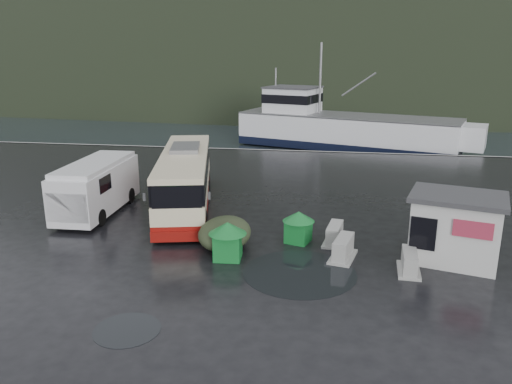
# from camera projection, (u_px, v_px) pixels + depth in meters

# --- Properties ---
(ground) EXTENTS (160.00, 160.00, 0.00)m
(ground) POSITION_uv_depth(u_px,v_px,m) (235.00, 238.00, 22.03)
(ground) COLOR black
(ground) RESTS_ON ground
(harbor_water) EXTENTS (300.00, 180.00, 0.02)m
(harbor_water) POSITION_uv_depth(u_px,v_px,m) (318.00, 82.00, 126.54)
(harbor_water) COLOR black
(harbor_water) RESTS_ON ground
(quay_edge) EXTENTS (160.00, 0.60, 1.50)m
(quay_edge) POSITION_uv_depth(u_px,v_px,m) (281.00, 150.00, 41.04)
(quay_edge) COLOR #999993
(quay_edge) RESTS_ON ground
(headland) EXTENTS (780.00, 540.00, 570.00)m
(headland) POSITION_uv_depth(u_px,v_px,m) (347.00, 65.00, 258.09)
(headland) COLOR black
(headland) RESTS_ON ground
(coach_bus) EXTENTS (5.20, 11.41, 3.12)m
(coach_bus) POSITION_uv_depth(u_px,v_px,m) (186.00, 206.00, 26.43)
(coach_bus) COLOR beige
(coach_bus) RESTS_ON ground
(white_van) EXTENTS (2.32, 6.41, 2.66)m
(white_van) POSITION_uv_depth(u_px,v_px,m) (99.00, 212.00, 25.50)
(white_van) COLOR silver
(white_van) RESTS_ON ground
(waste_bin_left) EXTENTS (1.15, 1.15, 1.52)m
(waste_bin_left) POSITION_uv_depth(u_px,v_px,m) (228.00, 258.00, 19.88)
(waste_bin_left) COLOR #136F2B
(waste_bin_left) RESTS_ON ground
(waste_bin_right) EXTENTS (1.25, 1.25, 1.38)m
(waste_bin_right) POSITION_uv_depth(u_px,v_px,m) (298.00, 242.00, 21.59)
(waste_bin_right) COLOR #136F2B
(waste_bin_right) RESTS_ON ground
(dome_tent) EXTENTS (2.21, 3.08, 1.20)m
(dome_tent) POSITION_uv_depth(u_px,v_px,m) (225.00, 246.00, 21.07)
(dome_tent) COLOR #2F3922
(dome_tent) RESTS_ON ground
(ticket_kiosk) EXTENTS (4.06, 3.48, 2.71)m
(ticket_kiosk) POSITION_uv_depth(u_px,v_px,m) (451.00, 260.00, 19.68)
(ticket_kiosk) COLOR silver
(ticket_kiosk) RESTS_ON ground
(jersey_barrier_a) EXTENTS (1.08, 1.77, 0.83)m
(jersey_barrier_a) POSITION_uv_depth(u_px,v_px,m) (334.00, 243.00, 21.45)
(jersey_barrier_a) COLOR #999993
(jersey_barrier_a) RESTS_ON ground
(jersey_barrier_b) EXTENTS (1.25, 1.90, 0.87)m
(jersey_barrier_b) POSITION_uv_depth(u_px,v_px,m) (343.00, 258.00, 19.88)
(jersey_barrier_b) COLOR #999993
(jersey_barrier_b) RESTS_ON ground
(jersey_barrier_c) EXTENTS (0.92, 1.67, 0.81)m
(jersey_barrier_c) POSITION_uv_depth(u_px,v_px,m) (408.00, 272.00, 18.68)
(jersey_barrier_c) COLOR #999993
(jersey_barrier_c) RESTS_ON ground
(fishing_trawler) EXTENTS (25.49, 13.16, 10.02)m
(fishing_trawler) POSITION_uv_depth(u_px,v_px,m) (346.00, 134.00, 48.95)
(fishing_trawler) COLOR silver
(fishing_trawler) RESTS_ON ground
(puddles) EXTENTS (7.93, 7.84, 0.01)m
(puddles) POSITION_uv_depth(u_px,v_px,m) (274.00, 281.00, 17.89)
(puddles) COLOR black
(puddles) RESTS_ON ground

